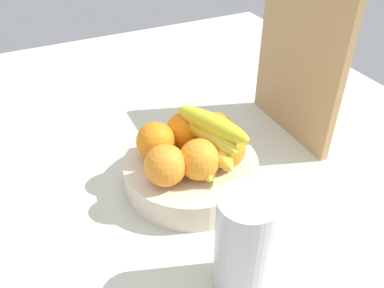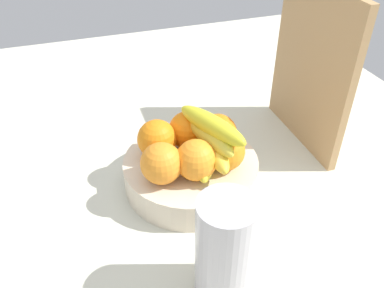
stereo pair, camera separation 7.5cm
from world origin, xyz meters
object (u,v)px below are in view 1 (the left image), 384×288
orange_back_left (225,148)px  orange_top_stack (185,131)px  thermos_tumbler (244,245)px  fruit_bowl (192,172)px  cutting_board (298,62)px  orange_front_right (165,166)px  orange_back_right (215,131)px  orange_front_left (156,142)px  orange_center (199,160)px  banana_bunch (209,138)px

orange_back_left → orange_top_stack: (-8.86, -4.52, 0.00)cm
orange_back_left → thermos_tumbler: bearing=-22.6°
fruit_bowl → cutting_board: (-7.88, 30.35, 14.93)cm
orange_front_right → thermos_tumbler: bearing=9.9°
orange_back_right → orange_top_stack: 6.20cm
orange_back_right → fruit_bowl: bearing=-73.1°
orange_front_left → orange_back_left: 13.79cm
orange_front_right → thermos_tumbler: (21.32, 3.72, -0.88)cm
orange_top_stack → cutting_board: (-3.03, 29.62, 7.89)cm
orange_center → banana_bunch: (-3.72, 3.90, 1.33)cm
orange_back_right → banana_bunch: banana_bunch is taller
cutting_board → orange_back_right: bearing=-75.2°
orange_top_stack → orange_center: bearing=-9.2°
cutting_board → thermos_tumbler: cutting_board is taller
orange_front_left → cutting_board: 37.47cm
orange_front_right → banana_bunch: bearing=104.1°
orange_top_stack → cutting_board: cutting_board is taller
orange_front_right → cutting_board: (-11.70, 37.60, 7.89)cm
orange_front_right → orange_back_left: (0.20, 12.51, 0.00)cm
orange_front_left → orange_top_stack: size_ratio=1.00×
orange_top_stack → banana_bunch: size_ratio=0.43×
banana_bunch → cutting_board: bearing=108.5°
orange_front_right → orange_back_left: 12.51cm
fruit_bowl → cutting_board: bearing=104.6°
banana_bunch → cutting_board: (-9.12, 27.31, 6.56)cm
orange_top_stack → banana_bunch: bearing=20.8°
orange_back_left → cutting_board: 28.87cm
cutting_board → orange_front_left: bearing=-82.9°
banana_bunch → orange_back_left: bearing=38.5°
orange_front_right → cutting_board: bearing=107.3°
orange_front_left → thermos_tumbler: (29.00, 2.53, -0.88)cm
orange_front_right → banana_bunch: size_ratio=0.43×
orange_front_right → orange_front_left: bearing=171.2°
orange_front_right → thermos_tumbler: size_ratio=0.43×
orange_front_left → orange_back_right: bearing=80.7°
fruit_bowl → orange_top_stack: (-4.84, 0.73, 7.04)cm
banana_bunch → thermos_tumbler: 24.89cm
orange_back_left → orange_back_right: 5.96cm
orange_front_left → orange_back_right: same height
orange_top_stack → orange_front_left: bearing=-81.8°
fruit_bowl → cutting_board: 34.73cm
orange_front_left → banana_bunch: 10.52cm
fruit_bowl → cutting_board: size_ratio=0.76×
banana_bunch → thermos_tumbler: size_ratio=1.00×
orange_top_stack → orange_back_right: bearing=61.3°
orange_top_stack → orange_back_left: bearing=27.0°
cutting_board → thermos_tumbler: size_ratio=1.95×
orange_front_left → cutting_board: size_ratio=0.22×
orange_back_left → thermos_tumbler: 22.89cm
orange_front_left → orange_back_left: (7.88, 11.32, 0.00)cm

